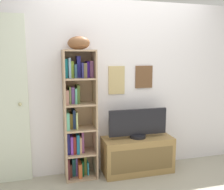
% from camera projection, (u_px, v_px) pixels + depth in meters
% --- Properties ---
extents(back_wall, '(4.80, 0.08, 2.32)m').
position_uv_depth(back_wall, '(123.00, 87.00, 3.48)').
color(back_wall, silver).
rests_on(back_wall, ground).
extents(bookshelf, '(0.41, 0.30, 1.66)m').
position_uv_depth(bookshelf, '(78.00, 117.00, 3.22)').
color(bookshelf, tan).
rests_on(bookshelf, ground).
extents(football, '(0.33, 0.29, 0.17)m').
position_uv_depth(football, '(79.00, 43.00, 3.06)').
color(football, brown).
rests_on(football, bookshelf).
extents(tv_stand, '(0.96, 0.39, 0.49)m').
position_uv_depth(tv_stand, '(137.00, 155.00, 3.44)').
color(tv_stand, olive).
rests_on(tv_stand, ground).
extents(television, '(0.81, 0.22, 0.40)m').
position_uv_depth(television, '(138.00, 124.00, 3.38)').
color(television, black).
rests_on(television, tv_stand).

